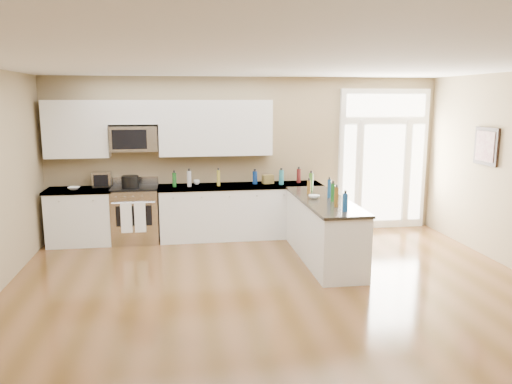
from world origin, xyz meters
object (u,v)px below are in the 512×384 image
(peninsula_cabinet, at_px, (323,232))
(stockpot, at_px, (130,181))
(toaster_oven, at_px, (102,179))
(kitchen_range, at_px, (136,214))

(peninsula_cabinet, height_order, stockpot, stockpot)
(peninsula_cabinet, bearing_deg, toaster_oven, 155.23)
(kitchen_range, height_order, toaster_oven, toaster_oven)
(peninsula_cabinet, distance_m, stockpot, 3.31)
(peninsula_cabinet, xyz_separation_m, kitchen_range, (-2.90, 1.45, 0.04))
(peninsula_cabinet, xyz_separation_m, stockpot, (-2.95, 1.36, 0.62))
(stockpot, relative_size, toaster_oven, 0.94)
(peninsula_cabinet, height_order, kitchen_range, kitchen_range)
(kitchen_range, xyz_separation_m, stockpot, (-0.06, -0.09, 0.58))
(stockpot, bearing_deg, peninsula_cabinet, -24.73)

